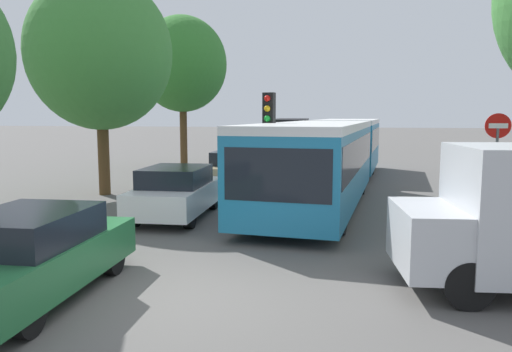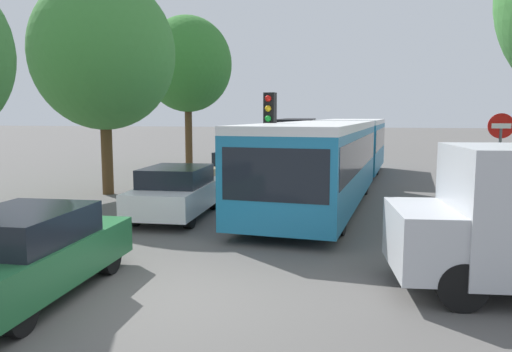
{
  "view_description": "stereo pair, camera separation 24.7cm",
  "coord_description": "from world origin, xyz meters",
  "px_view_note": "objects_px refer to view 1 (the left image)",
  "views": [
    {
      "loc": [
        2.6,
        -7.01,
        2.79
      ],
      "look_at": [
        0.2,
        5.59,
        1.2
      ],
      "focal_mm": 35.0,
      "sensor_mm": 36.0,
      "label": 1
    },
    {
      "loc": [
        2.84,
        -6.96,
        2.79
      ],
      "look_at": [
        0.2,
        5.59,
        1.2
      ],
      "focal_mm": 35.0,
      "sensor_mm": 36.0,
      "label": 2
    }
  ],
  "objects_px": {
    "queued_car_navy": "(260,155)",
    "tree_left_far": "(182,67)",
    "queued_car_green": "(32,255)",
    "city_bus_rear": "(291,132)",
    "traffic_light": "(269,125)",
    "articulated_bus": "(332,151)",
    "tree_left_mid": "(100,53)",
    "no_entry_sign": "(497,147)",
    "queued_car_white": "(177,192)",
    "queued_car_tan": "(236,169)"
  },
  "relations": [
    {
      "from": "no_entry_sign",
      "to": "city_bus_rear",
      "type": "bearing_deg",
      "value": -159.43
    },
    {
      "from": "queued_car_navy",
      "to": "tree_left_mid",
      "type": "relative_size",
      "value": 0.55
    },
    {
      "from": "queued_car_green",
      "to": "queued_car_white",
      "type": "height_order",
      "value": "queued_car_white"
    },
    {
      "from": "articulated_bus",
      "to": "queued_car_green",
      "type": "relative_size",
      "value": 4.33
    },
    {
      "from": "articulated_bus",
      "to": "queued_car_navy",
      "type": "xyz_separation_m",
      "value": [
        -3.88,
        6.54,
        -0.76
      ]
    },
    {
      "from": "queued_car_tan",
      "to": "no_entry_sign",
      "type": "bearing_deg",
      "value": -115.58
    },
    {
      "from": "articulated_bus",
      "to": "queued_car_tan",
      "type": "distance_m",
      "value": 3.77
    },
    {
      "from": "city_bus_rear",
      "to": "no_entry_sign",
      "type": "bearing_deg",
      "value": -163.61
    },
    {
      "from": "traffic_light",
      "to": "articulated_bus",
      "type": "bearing_deg",
      "value": 170.68
    },
    {
      "from": "articulated_bus",
      "to": "no_entry_sign",
      "type": "bearing_deg",
      "value": 59.67
    },
    {
      "from": "queued_car_white",
      "to": "tree_left_mid",
      "type": "bearing_deg",
      "value": 47.27
    },
    {
      "from": "queued_car_green",
      "to": "tree_left_far",
      "type": "xyz_separation_m",
      "value": [
        -3.93,
        18.38,
        4.53
      ]
    },
    {
      "from": "queued_car_navy",
      "to": "queued_car_tan",
      "type": "bearing_deg",
      "value": 179.32
    },
    {
      "from": "queued_car_white",
      "to": "tree_left_far",
      "type": "xyz_separation_m",
      "value": [
        -4.0,
        12.21,
        4.52
      ]
    },
    {
      "from": "city_bus_rear",
      "to": "traffic_light",
      "type": "distance_m",
      "value": 23.77
    },
    {
      "from": "city_bus_rear",
      "to": "tree_left_far",
      "type": "height_order",
      "value": "tree_left_far"
    },
    {
      "from": "articulated_bus",
      "to": "tree_left_far",
      "type": "distance_m",
      "value": 10.94
    },
    {
      "from": "queued_car_white",
      "to": "queued_car_tan",
      "type": "xyz_separation_m",
      "value": [
        0.26,
        5.9,
        0.0
      ]
    },
    {
      "from": "articulated_bus",
      "to": "queued_car_green",
      "type": "height_order",
      "value": "articulated_bus"
    },
    {
      "from": "queued_car_white",
      "to": "traffic_light",
      "type": "height_order",
      "value": "traffic_light"
    },
    {
      "from": "articulated_bus",
      "to": "tree_left_mid",
      "type": "relative_size",
      "value": 2.32
    },
    {
      "from": "queued_car_green",
      "to": "queued_car_white",
      "type": "xyz_separation_m",
      "value": [
        0.08,
        6.17,
        0.01
      ]
    },
    {
      "from": "city_bus_rear",
      "to": "queued_car_navy",
      "type": "xyz_separation_m",
      "value": [
        -0.06,
        -12.76,
        -0.7
      ]
    },
    {
      "from": "queued_car_navy",
      "to": "tree_left_far",
      "type": "bearing_deg",
      "value": 88.09
    },
    {
      "from": "traffic_light",
      "to": "queued_car_green",
      "type": "bearing_deg",
      "value": -6.08
    },
    {
      "from": "city_bus_rear",
      "to": "queued_car_navy",
      "type": "distance_m",
      "value": 12.78
    },
    {
      "from": "queued_car_white",
      "to": "tree_left_far",
      "type": "relative_size",
      "value": 0.52
    },
    {
      "from": "queued_car_green",
      "to": "queued_car_navy",
      "type": "distance_m",
      "value": 18.42
    },
    {
      "from": "queued_car_white",
      "to": "no_entry_sign",
      "type": "distance_m",
      "value": 9.03
    },
    {
      "from": "queued_car_navy",
      "to": "tree_left_far",
      "type": "xyz_separation_m",
      "value": [
        -4.07,
        -0.04,
        4.51
      ]
    },
    {
      "from": "queued_car_navy",
      "to": "tree_left_far",
      "type": "height_order",
      "value": "tree_left_far"
    },
    {
      "from": "no_entry_sign",
      "to": "queued_car_green",
      "type": "bearing_deg",
      "value": -45.81
    },
    {
      "from": "queued_car_green",
      "to": "queued_car_navy",
      "type": "height_order",
      "value": "queued_car_navy"
    },
    {
      "from": "city_bus_rear",
      "to": "queued_car_navy",
      "type": "height_order",
      "value": "city_bus_rear"
    },
    {
      "from": "queued_car_white",
      "to": "queued_car_tan",
      "type": "relative_size",
      "value": 0.99
    },
    {
      "from": "traffic_light",
      "to": "no_entry_sign",
      "type": "bearing_deg",
      "value": 110.08
    },
    {
      "from": "queued_car_tan",
      "to": "tree_left_far",
      "type": "distance_m",
      "value": 8.85
    },
    {
      "from": "queued_car_green",
      "to": "tree_left_mid",
      "type": "distance_m",
      "value": 10.93
    },
    {
      "from": "queued_car_white",
      "to": "queued_car_green",
      "type": "bearing_deg",
      "value": 176.86
    },
    {
      "from": "articulated_bus",
      "to": "queued_car_tan",
      "type": "relative_size",
      "value": 4.25
    },
    {
      "from": "articulated_bus",
      "to": "tree_left_far",
      "type": "bearing_deg",
      "value": -123.86
    },
    {
      "from": "queued_car_tan",
      "to": "tree_left_far",
      "type": "xyz_separation_m",
      "value": [
        -4.27,
        6.3,
        4.51
      ]
    },
    {
      "from": "city_bus_rear",
      "to": "traffic_light",
      "type": "height_order",
      "value": "traffic_light"
    },
    {
      "from": "city_bus_rear",
      "to": "queued_car_tan",
      "type": "distance_m",
      "value": 19.11
    },
    {
      "from": "queued_car_tan",
      "to": "tree_left_far",
      "type": "height_order",
      "value": "tree_left_far"
    },
    {
      "from": "queued_car_green",
      "to": "traffic_light",
      "type": "distance_m",
      "value": 8.1
    },
    {
      "from": "queued_car_green",
      "to": "queued_car_white",
      "type": "distance_m",
      "value": 6.17
    },
    {
      "from": "traffic_light",
      "to": "tree_left_far",
      "type": "xyz_separation_m",
      "value": [
        -6.31,
        10.85,
        2.72
      ]
    },
    {
      "from": "queued_car_white",
      "to": "traffic_light",
      "type": "distance_m",
      "value": 3.22
    },
    {
      "from": "no_entry_sign",
      "to": "traffic_light",
      "type": "bearing_deg",
      "value": -81.4
    }
  ]
}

